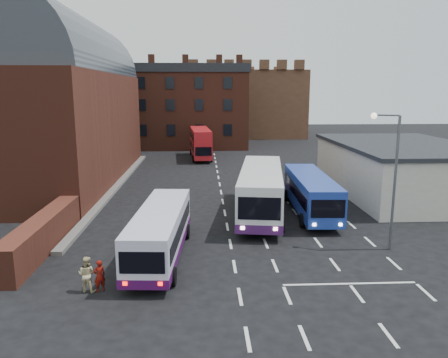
{
  "coord_description": "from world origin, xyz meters",
  "views": [
    {
      "loc": [
        -1.48,
        -20.91,
        8.49
      ],
      "look_at": [
        0.0,
        10.0,
        2.2
      ],
      "focal_mm": 35.0,
      "sensor_mm": 36.0,
      "label": 1
    }
  ],
  "objects_px": {
    "bus_white_outbound": "(160,229)",
    "pedestrian_red": "(99,276)",
    "bus_red_double": "(201,143)",
    "pedestrian_beige": "(87,274)",
    "bus_blue": "(311,191)",
    "street_lamp": "(391,169)",
    "bus_white_inbound": "(261,188)"
  },
  "relations": [
    {
      "from": "bus_white_outbound",
      "to": "pedestrian_red",
      "type": "height_order",
      "value": "bus_white_outbound"
    },
    {
      "from": "bus_red_double",
      "to": "pedestrian_beige",
      "type": "relative_size",
      "value": 6.09
    },
    {
      "from": "bus_blue",
      "to": "pedestrian_beige",
      "type": "xyz_separation_m",
      "value": [
        -12.49,
        -11.51,
        -0.82
      ]
    },
    {
      "from": "street_lamp",
      "to": "pedestrian_red",
      "type": "height_order",
      "value": "street_lamp"
    },
    {
      "from": "bus_white_outbound",
      "to": "bus_blue",
      "type": "relative_size",
      "value": 0.95
    },
    {
      "from": "bus_red_double",
      "to": "pedestrian_red",
      "type": "xyz_separation_m",
      "value": [
        -4.16,
        -37.24,
        -1.3
      ]
    },
    {
      "from": "bus_red_double",
      "to": "street_lamp",
      "type": "distance_m",
      "value": 34.43
    },
    {
      "from": "pedestrian_beige",
      "to": "bus_white_inbound",
      "type": "bearing_deg",
      "value": -115.54
    },
    {
      "from": "bus_white_inbound",
      "to": "pedestrian_red",
      "type": "xyz_separation_m",
      "value": [
        -8.45,
        -11.46,
        -1.21
      ]
    },
    {
      "from": "street_lamp",
      "to": "pedestrian_red",
      "type": "relative_size",
      "value": 5.21
    },
    {
      "from": "bus_white_outbound",
      "to": "bus_white_inbound",
      "type": "xyz_separation_m",
      "value": [
        6.2,
        7.65,
        0.41
      ]
    },
    {
      "from": "bus_white_outbound",
      "to": "bus_white_inbound",
      "type": "height_order",
      "value": "bus_white_inbound"
    },
    {
      "from": "bus_blue",
      "to": "bus_red_double",
      "type": "height_order",
      "value": "bus_red_double"
    },
    {
      "from": "bus_white_outbound",
      "to": "bus_red_double",
      "type": "relative_size",
      "value": 0.99
    },
    {
      "from": "street_lamp",
      "to": "bus_red_double",
      "type": "bearing_deg",
      "value": 107.25
    },
    {
      "from": "bus_white_inbound",
      "to": "pedestrian_red",
      "type": "relative_size",
      "value": 8.63
    },
    {
      "from": "bus_white_outbound",
      "to": "pedestrian_red",
      "type": "xyz_separation_m",
      "value": [
        -2.26,
        -3.81,
        -0.81
      ]
    },
    {
      "from": "bus_red_double",
      "to": "street_lamp",
      "type": "bearing_deg",
      "value": 102.93
    },
    {
      "from": "bus_blue",
      "to": "street_lamp",
      "type": "relative_size",
      "value": 1.37
    },
    {
      "from": "bus_red_double",
      "to": "pedestrian_red",
      "type": "bearing_deg",
      "value": 79.31
    },
    {
      "from": "bus_blue",
      "to": "street_lamp",
      "type": "bearing_deg",
      "value": 111.08
    },
    {
      "from": "bus_white_inbound",
      "to": "bus_red_double",
      "type": "distance_m",
      "value": 26.14
    },
    {
      "from": "bus_white_outbound",
      "to": "street_lamp",
      "type": "distance_m",
      "value": 12.45
    },
    {
      "from": "street_lamp",
      "to": "pedestrian_red",
      "type": "bearing_deg",
      "value": -162.8
    },
    {
      "from": "bus_white_inbound",
      "to": "bus_red_double",
      "type": "relative_size",
      "value": 1.27
    },
    {
      "from": "bus_white_inbound",
      "to": "pedestrian_beige",
      "type": "relative_size",
      "value": 7.75
    },
    {
      "from": "bus_blue",
      "to": "bus_white_inbound",
      "type": "bearing_deg",
      "value": 3.54
    },
    {
      "from": "bus_white_outbound",
      "to": "bus_white_inbound",
      "type": "relative_size",
      "value": 0.78
    },
    {
      "from": "bus_white_inbound",
      "to": "street_lamp",
      "type": "distance_m",
      "value": 9.5
    },
    {
      "from": "pedestrian_red",
      "to": "pedestrian_beige",
      "type": "height_order",
      "value": "pedestrian_beige"
    },
    {
      "from": "bus_white_outbound",
      "to": "pedestrian_red",
      "type": "relative_size",
      "value": 6.74
    },
    {
      "from": "street_lamp",
      "to": "pedestrian_beige",
      "type": "relative_size",
      "value": 4.68
    }
  ]
}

